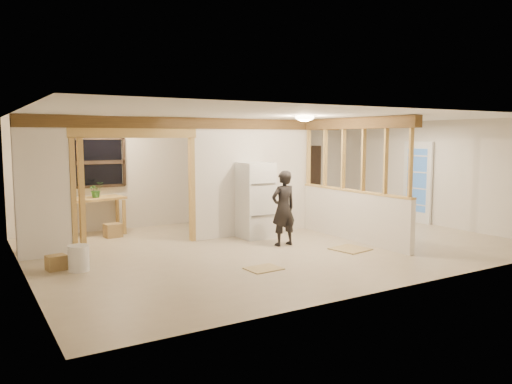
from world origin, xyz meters
TOP-DOWN VIEW (x-y plane):
  - floor at (0.00, 0.00)m, footprint 9.00×6.50m
  - ceiling at (0.00, 0.00)m, footprint 9.00×6.50m
  - wall_back at (0.00, 3.25)m, footprint 9.00×0.01m
  - wall_front at (0.00, -3.25)m, footprint 9.00×0.01m
  - wall_left at (-4.50, 0.00)m, footprint 0.01×6.50m
  - wall_right at (4.50, 0.00)m, footprint 0.01×6.50m
  - partition_left_stub at (-4.05, 1.20)m, footprint 0.90×0.12m
  - partition_center at (0.20, 1.20)m, footprint 2.80×0.12m
  - doorway_frame at (-2.40, 1.20)m, footprint 2.46×0.14m
  - header_beam_back at (-1.00, 1.20)m, footprint 7.00×0.18m
  - header_beam_right at (1.60, -0.40)m, footprint 0.18×3.30m
  - pony_wall at (1.60, -0.40)m, footprint 0.12×3.20m
  - stud_partition at (1.60, -0.40)m, footprint 0.14×3.20m
  - window_back at (-2.60, 3.17)m, footprint 1.12×0.10m
  - french_door at (4.42, 0.40)m, footprint 0.12×0.86m
  - ceiling_dome_main at (0.30, -0.50)m, footprint 0.36×0.36m
  - ceiling_dome_util at (-2.50, 2.30)m, footprint 0.32×0.32m
  - hanging_bulb at (-2.00, 1.60)m, footprint 0.07×0.07m
  - refrigerator at (0.02, 0.82)m, footprint 0.65×0.63m
  - woman at (0.10, -0.11)m, footprint 0.55×0.37m
  - work_table at (-2.83, 2.88)m, footprint 1.39×0.90m
  - potted_plant at (-2.77, 2.85)m, footprint 0.35×0.32m
  - shop_vac at (-4.20, 1.88)m, footprint 0.42×0.42m
  - bookshelf at (2.89, 3.02)m, footprint 0.93×0.31m
  - bucket at (-3.73, -0.02)m, footprint 0.38×0.38m
  - box_util_a at (-2.55, 2.40)m, footprint 0.36×0.32m
  - box_util_b at (-3.65, 1.41)m, footprint 0.40×0.40m
  - box_front at (-4.03, 0.23)m, footprint 0.33×0.28m
  - floor_panel_near at (0.97, -1.08)m, footprint 0.71×0.71m
  - floor_panel_far at (-1.16, -1.42)m, footprint 0.56×0.46m

SIDE VIEW (x-z plane):
  - floor at x=0.00m, z-range -0.01..0.00m
  - floor_panel_far at x=-1.16m, z-range 0.00..0.02m
  - floor_panel_near at x=0.97m, z-range 0.00..0.02m
  - box_front at x=-4.03m, z-range 0.00..0.24m
  - box_util_a at x=-2.55m, z-range 0.00..0.29m
  - box_util_b at x=-3.65m, z-range 0.00..0.32m
  - bucket at x=-3.73m, z-range 0.00..0.41m
  - shop_vac at x=-4.20m, z-range 0.00..0.52m
  - work_table at x=-2.83m, z-range 0.00..0.81m
  - pony_wall at x=1.60m, z-range 0.00..1.00m
  - woman at x=0.10m, z-range 0.00..1.47m
  - refrigerator at x=0.02m, z-range 0.00..1.58m
  - bookshelf at x=2.89m, z-range 0.00..1.87m
  - potted_plant at x=-2.77m, z-range 0.81..1.15m
  - french_door at x=4.42m, z-range 0.00..2.00m
  - doorway_frame at x=-2.40m, z-range 0.00..2.20m
  - wall_back at x=0.00m, z-range 0.00..2.50m
  - wall_front at x=0.00m, z-range 0.00..2.50m
  - wall_left at x=-4.50m, z-range 0.00..2.50m
  - wall_right at x=4.50m, z-range 0.00..2.50m
  - partition_left_stub at x=-4.05m, z-range 0.00..2.50m
  - partition_center at x=0.20m, z-range 0.00..2.50m
  - window_back at x=-2.60m, z-range 1.00..2.10m
  - stud_partition at x=1.60m, z-range 1.00..2.32m
  - hanging_bulb at x=-2.00m, z-range 2.15..2.22m
  - header_beam_back at x=-1.00m, z-range 2.27..2.49m
  - header_beam_right at x=1.60m, z-range 2.27..2.49m
  - ceiling_dome_main at x=0.30m, z-range 2.40..2.56m
  - ceiling_dome_util at x=-2.50m, z-range 2.41..2.55m
  - ceiling at x=0.00m, z-range 2.50..2.50m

